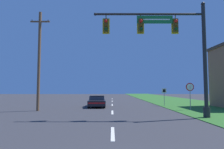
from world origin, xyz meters
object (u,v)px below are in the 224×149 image
object	(u,v)px
route_sign_post	(164,93)
utility_pole_near	(39,59)
stop_sign	(190,90)
signal_mast	(175,45)
car_ahead	(97,101)

from	to	relation	value
route_sign_post	utility_pole_near	world-z (taller)	utility_pole_near
route_sign_post	stop_sign	bearing A→B (deg)	-76.91
signal_mast	stop_sign	world-z (taller)	signal_mast
car_ahead	stop_sign	size ratio (longest dim) A/B	1.88
signal_mast	utility_pole_near	bearing A→B (deg)	157.94
car_ahead	route_sign_post	bearing A→B (deg)	9.50
stop_sign	utility_pole_near	bearing A→B (deg)	-177.52
car_ahead	utility_pole_near	distance (m)	7.74
signal_mast	utility_pole_near	size ratio (longest dim) A/B	0.88
stop_sign	utility_pole_near	size ratio (longest dim) A/B	0.27
car_ahead	stop_sign	xyz separation A→B (m)	(9.02, -3.60, 1.26)
car_ahead	utility_pole_near	xyz separation A→B (m)	(-5.02, -4.21, 4.12)
utility_pole_near	signal_mast	bearing A→B (deg)	-22.06
route_sign_post	car_ahead	bearing A→B (deg)	-170.50
signal_mast	route_sign_post	xyz separation A→B (m)	(1.81, 10.02, -3.49)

